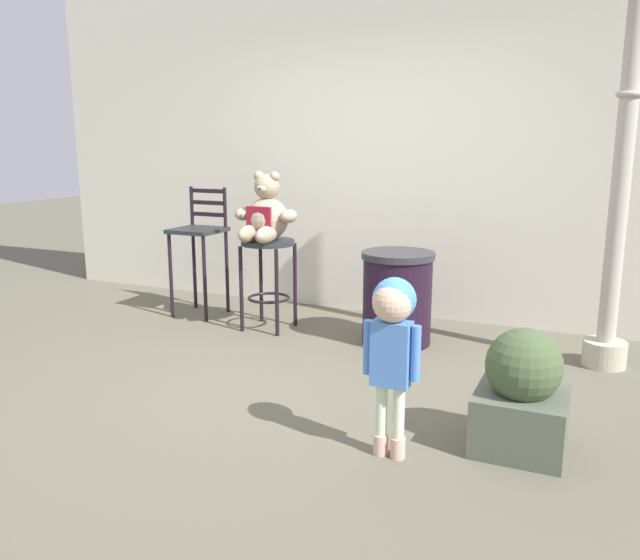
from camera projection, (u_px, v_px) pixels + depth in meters
ground_plane at (263, 390)px, 4.05m from camera, size 24.00×24.00×0.00m
building_wall at (383, 96)px, 5.65m from camera, size 6.90×0.30×3.84m
bar_stool_with_teddy at (268, 264)px, 5.28m from camera, size 0.44×0.44×0.75m
teddy_bear at (266, 216)px, 5.17m from camera, size 0.54×0.48×0.55m
child_walking at (393, 329)px, 3.08m from camera, size 0.29×0.23×0.90m
trash_bin at (397, 298)px, 4.94m from camera, size 0.56×0.56×0.72m
lamppost at (621, 180)px, 4.22m from camera, size 0.29×0.29×3.18m
bar_chair_empty at (200, 239)px, 5.71m from camera, size 0.42×0.42×1.13m
planter_with_shrub at (522, 395)px, 3.22m from camera, size 0.45×0.45×0.63m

